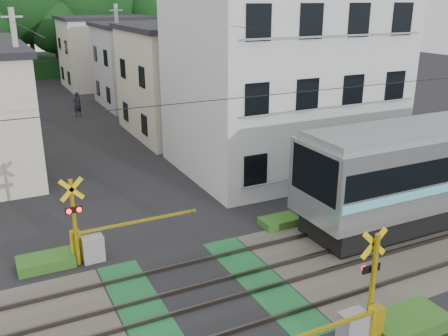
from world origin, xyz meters
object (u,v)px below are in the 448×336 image
apartment_block (281,77)px  pedestrian (77,104)px  crossing_signal_near (358,320)px  crossing_signal_far (89,241)px

apartment_block → pedestrian: apartment_block is taller
apartment_block → pedestrian: 18.15m
apartment_block → pedestrian: size_ratio=5.60×
crossing_signal_near → pedestrian: (-1.40, 29.33, 0.20)m
apartment_block → pedestrian: bearing=114.3°
crossing_signal_far → pedestrian: (3.77, 22.02, 0.20)m
crossing_signal_near → crossing_signal_far: same height
crossing_signal_far → crossing_signal_near: bearing=-54.7°
crossing_signal_far → pedestrian: bearing=80.3°
pedestrian → crossing_signal_near: bearing=69.6°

